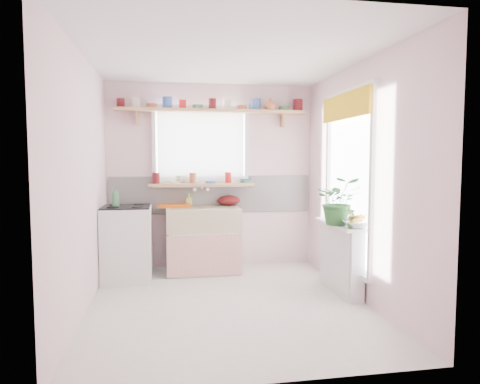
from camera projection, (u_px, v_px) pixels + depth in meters
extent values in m
plane|color=silver|center=(229.00, 304.00, 4.40)|extent=(3.20, 3.20, 0.00)
plane|color=white|center=(228.00, 56.00, 4.20)|extent=(3.20, 3.20, 0.00)
plane|color=silver|center=(212.00, 176.00, 5.87)|extent=(2.80, 0.00, 2.80)
plane|color=silver|center=(264.00, 196.00, 2.73)|extent=(2.80, 0.00, 2.80)
plane|color=silver|center=(83.00, 184.00, 4.07)|extent=(0.00, 3.20, 3.20)
plane|color=silver|center=(359.00, 181.00, 4.54)|extent=(0.00, 3.20, 3.20)
cube|color=white|center=(212.00, 194.00, 5.88)|extent=(2.74, 0.03, 0.50)
cube|color=pink|center=(212.00, 209.00, 5.89)|extent=(2.74, 0.02, 0.12)
cube|color=white|center=(201.00, 147.00, 5.81)|extent=(1.20, 0.01, 1.00)
cube|color=white|center=(201.00, 147.00, 5.75)|extent=(1.15, 0.02, 0.95)
cube|color=white|center=(350.00, 180.00, 4.73)|extent=(0.01, 1.10, 1.90)
cube|color=gold|center=(344.00, 106.00, 4.66)|extent=(0.03, 1.20, 0.28)
cube|color=white|center=(203.00, 251.00, 5.63)|extent=(0.85, 0.55, 0.55)
cube|color=#CB513B|center=(205.00, 256.00, 5.36)|extent=(0.95, 0.02, 0.53)
cube|color=beige|center=(203.00, 219.00, 5.60)|extent=(0.95, 0.55, 0.30)
cylinder|color=silver|center=(201.00, 187.00, 5.81)|extent=(0.03, 0.22, 0.03)
cube|color=white|center=(127.00, 244.00, 5.21)|extent=(0.58, 0.58, 0.90)
cube|color=black|center=(126.00, 207.00, 5.18)|extent=(0.56, 0.56, 0.02)
cylinder|color=black|center=(113.00, 207.00, 5.01)|extent=(0.14, 0.14, 0.01)
cylinder|color=black|center=(137.00, 207.00, 5.06)|extent=(0.14, 0.14, 0.01)
cylinder|color=black|center=(116.00, 205.00, 5.29)|extent=(0.14, 0.14, 0.01)
cylinder|color=black|center=(139.00, 204.00, 5.34)|extent=(0.14, 0.14, 0.01)
cube|color=white|center=(341.00, 258.00, 4.79)|extent=(0.15, 0.90, 0.75)
cube|color=white|center=(339.00, 224.00, 4.75)|extent=(0.22, 0.95, 0.03)
cube|color=tan|center=(202.00, 185.00, 5.74)|extent=(1.40, 0.22, 0.04)
cube|color=tan|center=(212.00, 111.00, 5.68)|extent=(2.52, 0.24, 0.04)
cylinder|color=#590F14|center=(121.00, 103.00, 5.47)|extent=(0.11, 0.11, 0.12)
cylinder|color=silver|center=(136.00, 103.00, 5.51)|extent=(0.11, 0.11, 0.12)
cylinder|color=#A55133|center=(152.00, 106.00, 5.54)|extent=(0.11, 0.11, 0.06)
cylinder|color=#3359A5|center=(167.00, 104.00, 5.57)|extent=(0.11, 0.11, 0.12)
cylinder|color=red|center=(183.00, 104.00, 5.61)|extent=(0.11, 0.11, 0.12)
cylinder|color=#3F7F4C|center=(198.00, 107.00, 5.64)|extent=(0.11, 0.11, 0.06)
cylinder|color=#590F14|center=(212.00, 105.00, 5.67)|extent=(0.11, 0.11, 0.12)
cylinder|color=silver|center=(227.00, 105.00, 5.70)|extent=(0.11, 0.11, 0.12)
cylinder|color=#A55133|center=(242.00, 108.00, 5.74)|extent=(0.11, 0.11, 0.06)
cylinder|color=#3359A5|center=(256.00, 106.00, 5.77)|extent=(0.11, 0.11, 0.12)
cylinder|color=red|center=(270.00, 106.00, 5.80)|extent=(0.11, 0.11, 0.12)
cylinder|color=#3F7F4C|center=(284.00, 109.00, 5.84)|extent=(0.11, 0.11, 0.06)
cylinder|color=#590F14|center=(298.00, 107.00, 5.87)|extent=(0.11, 0.11, 0.12)
cylinder|color=#590F14|center=(155.00, 179.00, 5.63)|extent=(0.11, 0.11, 0.12)
cylinder|color=silver|center=(174.00, 179.00, 5.67)|extent=(0.11, 0.11, 0.12)
cylinder|color=#A55133|center=(192.00, 181.00, 5.71)|extent=(0.11, 0.11, 0.06)
cylinder|color=#3359A5|center=(211.00, 179.00, 5.75)|extent=(0.11, 0.11, 0.12)
cylinder|color=red|center=(229.00, 178.00, 5.80)|extent=(0.11, 0.11, 0.12)
cylinder|color=#3F7F4C|center=(247.00, 180.00, 5.84)|extent=(0.11, 0.11, 0.06)
cube|color=orange|center=(175.00, 205.00, 5.66)|extent=(0.47, 0.38, 0.04)
ellipsoid|color=#540E10|center=(229.00, 200.00, 5.84)|extent=(0.39, 0.39, 0.14)
imported|color=#245A26|center=(338.00, 201.00, 4.60)|extent=(0.57, 0.53, 0.52)
imported|color=silver|center=(357.00, 224.00, 4.43)|extent=(0.32, 0.32, 0.07)
imported|color=#316528|center=(350.00, 218.00, 4.34)|extent=(0.13, 0.10, 0.23)
imported|color=#C5CA59|center=(189.00, 200.00, 5.75)|extent=(0.08, 0.08, 0.17)
imported|color=beige|center=(180.00, 179.00, 5.75)|extent=(0.14, 0.14, 0.10)
imported|color=#385FB6|center=(246.00, 180.00, 5.90)|extent=(0.20, 0.20, 0.05)
imported|color=#B66338|center=(270.00, 104.00, 5.74)|extent=(0.19, 0.19, 0.16)
imported|color=#3C7949|center=(115.00, 197.00, 5.08)|extent=(0.12, 0.12, 0.24)
sphere|color=#F05D14|center=(357.00, 219.00, 4.42)|extent=(0.08, 0.08, 0.08)
sphere|color=#F05D14|center=(361.00, 218.00, 4.46)|extent=(0.08, 0.08, 0.08)
sphere|color=#F05D14|center=(352.00, 219.00, 4.43)|extent=(0.08, 0.08, 0.08)
cylinder|color=yellow|center=(361.00, 218.00, 4.38)|extent=(0.18, 0.04, 0.10)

